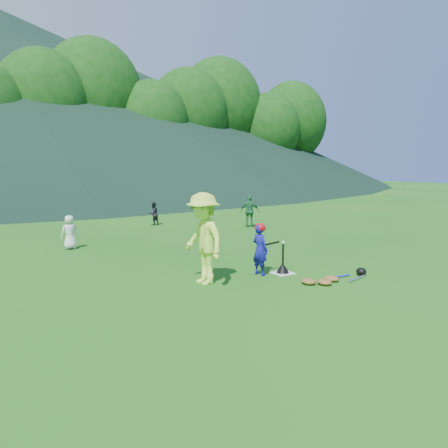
# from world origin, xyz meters

# --- Properties ---
(ground) EXTENTS (120.00, 120.00, 0.00)m
(ground) POSITION_xyz_m (0.00, 0.00, 0.00)
(ground) COLOR #185313
(ground) RESTS_ON ground
(home_plate) EXTENTS (0.45, 0.45, 0.02)m
(home_plate) POSITION_xyz_m (0.00, 0.00, 0.01)
(home_plate) COLOR silver
(home_plate) RESTS_ON ground
(baseball) EXTENTS (0.08, 0.08, 0.08)m
(baseball) POSITION_xyz_m (0.00, 0.00, 0.74)
(baseball) COLOR white
(baseball) RESTS_ON batting_tee
(batter_child) EXTENTS (0.33, 0.46, 1.18)m
(batter_child) POSITION_xyz_m (-0.53, 0.20, 0.59)
(batter_child) COLOR navy
(batter_child) RESTS_ON ground
(adult_coach) EXTENTS (0.73, 1.26, 1.95)m
(adult_coach) POSITION_xyz_m (-2.00, 0.26, 0.98)
(adult_coach) COLOR #C2F347
(adult_coach) RESTS_ON ground
(fielder_a) EXTENTS (0.52, 0.35, 1.04)m
(fielder_a) POSITION_xyz_m (-3.36, 5.90, 0.52)
(fielder_a) COLOR silver
(fielder_a) RESTS_ON ground
(fielder_b) EXTENTS (0.57, 0.50, 0.99)m
(fielder_b) POSITION_xyz_m (1.07, 9.62, 0.49)
(fielder_b) COLOR black
(fielder_b) RESTS_ON ground
(fielder_c) EXTENTS (0.81, 0.75, 1.34)m
(fielder_c) POSITION_xyz_m (4.11, 6.79, 0.67)
(fielder_c) COLOR #206B3D
(fielder_c) RESTS_ON ground
(batting_tee) EXTENTS (0.30, 0.30, 0.68)m
(batting_tee) POSITION_xyz_m (0.00, 0.00, 0.13)
(batting_tee) COLOR black
(batting_tee) RESTS_ON home_plate
(batter_gear) EXTENTS (0.73, 0.26, 0.54)m
(batter_gear) POSITION_xyz_m (-0.50, 0.20, 1.07)
(batter_gear) COLOR #B00B13
(batter_gear) RESTS_ON ground
(equipment_pile) EXTENTS (1.80, 0.59, 0.19)m
(equipment_pile) POSITION_xyz_m (0.43, -1.14, 0.07)
(equipment_pile) COLOR olive
(equipment_pile) RESTS_ON ground
(outfield_fence) EXTENTS (70.07, 0.08, 1.33)m
(outfield_fence) POSITION_xyz_m (0.00, 28.00, 0.70)
(outfield_fence) COLOR gray
(outfield_fence) RESTS_ON ground
(tree_line) EXTENTS (70.04, 11.40, 14.82)m
(tree_line) POSITION_xyz_m (0.20, 33.83, 8.21)
(tree_line) COLOR #382314
(tree_line) RESTS_ON ground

